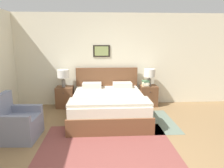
# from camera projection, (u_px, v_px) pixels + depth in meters

# --- Properties ---
(wall_back) EXTENTS (7.63, 0.09, 2.60)m
(wall_back) POSITION_uv_depth(u_px,v_px,m) (108.00, 60.00, 5.75)
(wall_back) COLOR beige
(wall_back) RESTS_ON ground_plane
(area_rug_main) EXTENTS (2.39, 1.70, 0.01)m
(area_rug_main) POSITION_uv_depth(u_px,v_px,m) (107.00, 144.00, 3.62)
(area_rug_main) COLOR brown
(area_rug_main) RESTS_ON ground_plane
(area_rug_bedside) EXTENTS (0.81, 1.42, 0.01)m
(area_rug_bedside) POSITION_uv_depth(u_px,v_px,m) (156.00, 121.00, 4.67)
(area_rug_bedside) COLOR slate
(area_rug_bedside) RESTS_ON ground_plane
(bed) EXTENTS (1.76, 2.07, 1.09)m
(bed) POSITION_uv_depth(u_px,v_px,m) (108.00, 105.00, 4.88)
(bed) COLOR brown
(bed) RESTS_ON ground_plane
(armchair) EXTENTS (0.77, 0.75, 0.87)m
(armchair) POSITION_uv_depth(u_px,v_px,m) (16.00, 124.00, 3.81)
(armchair) COLOR gray
(armchair) RESTS_ON ground_plane
(nightstand_near_window) EXTENTS (0.47, 0.42, 0.59)m
(nightstand_near_window) POSITION_uv_depth(u_px,v_px,m) (65.00, 97.00, 5.62)
(nightstand_near_window) COLOR brown
(nightstand_near_window) RESTS_ON ground_plane
(nightstand_by_door) EXTENTS (0.47, 0.42, 0.59)m
(nightstand_by_door) POSITION_uv_depth(u_px,v_px,m) (148.00, 96.00, 5.76)
(nightstand_by_door) COLOR brown
(nightstand_by_door) RESTS_ON ground_plane
(table_lamp_near_window) EXTENTS (0.31, 0.31, 0.49)m
(table_lamp_near_window) POSITION_uv_depth(u_px,v_px,m) (63.00, 74.00, 5.46)
(table_lamp_near_window) COLOR slate
(table_lamp_near_window) RESTS_ON nightstand_near_window
(table_lamp_by_door) EXTENTS (0.31, 0.31, 0.49)m
(table_lamp_by_door) POSITION_uv_depth(u_px,v_px,m) (150.00, 74.00, 5.60)
(table_lamp_by_door) COLOR slate
(table_lamp_by_door) RESTS_ON nightstand_by_door
(book_thick_bottom) EXTENTS (0.21, 0.25, 0.03)m
(book_thick_bottom) POSITION_uv_depth(u_px,v_px,m) (145.00, 86.00, 5.64)
(book_thick_bottom) COLOR beige
(book_thick_bottom) RESTS_ON nightstand_by_door
(book_hardcover_middle) EXTENTS (0.17, 0.28, 0.03)m
(book_hardcover_middle) POSITION_uv_depth(u_px,v_px,m) (145.00, 84.00, 5.64)
(book_hardcover_middle) COLOR silver
(book_hardcover_middle) RESTS_ON book_thick_bottom
(book_novel_upper) EXTENTS (0.24, 0.26, 0.03)m
(book_novel_upper) POSITION_uv_depth(u_px,v_px,m) (146.00, 83.00, 5.63)
(book_novel_upper) COLOR beige
(book_novel_upper) RESTS_ON book_hardcover_middle
(book_slim_near_top) EXTENTS (0.17, 0.24, 0.03)m
(book_slim_near_top) POSITION_uv_depth(u_px,v_px,m) (146.00, 82.00, 5.62)
(book_slim_near_top) COLOR silver
(book_slim_near_top) RESTS_ON book_novel_upper
(book_paperback_top) EXTENTS (0.19, 0.24, 0.04)m
(book_paperback_top) POSITION_uv_depth(u_px,v_px,m) (146.00, 81.00, 5.62)
(book_paperback_top) COLOR #4C7551
(book_paperback_top) RESTS_ON book_slim_near_top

